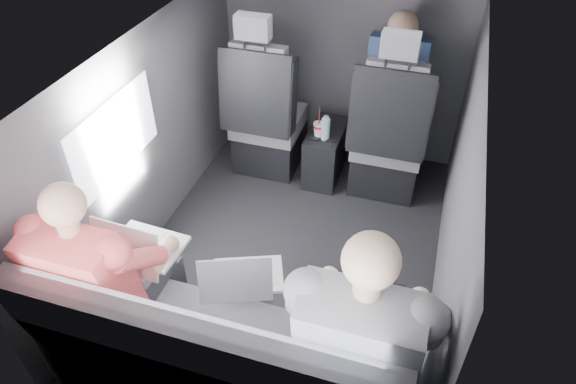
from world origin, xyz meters
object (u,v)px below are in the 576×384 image
(front_seat_left, at_px, (266,123))
(front_seat_right, at_px, (388,143))
(rear_bench, at_px, (222,367))
(passenger_rear_left, at_px, (108,275))
(passenger_front_right, at_px, (395,80))
(laptop_white, at_px, (139,247))
(passenger_rear_right, at_px, (362,337))
(laptop_silver, at_px, (244,277))
(soda_cup, at_px, (319,129))
(center_console, at_px, (325,153))
(laptop_black, at_px, (371,302))
(water_bottle, at_px, (325,129))

(front_seat_left, xyz_separation_m, front_seat_right, (0.90, 0.00, 0.00))
(rear_bench, bearing_deg, passenger_rear_left, 170.56)
(passenger_front_right, bearing_deg, laptop_white, -116.66)
(rear_bench, distance_m, passenger_rear_left, 0.66)
(front_seat_right, height_order, laptop_white, front_seat_right)
(laptop_white, height_order, passenger_rear_right, passenger_rear_right)
(front_seat_left, relative_size, passenger_rear_left, 1.04)
(laptop_white, xyz_separation_m, laptop_silver, (0.55, -0.02, -0.01))
(passenger_rear_left, bearing_deg, rear_bench, -9.44)
(soda_cup, bearing_deg, passenger_rear_right, -70.24)
(front_seat_left, relative_size, passenger_rear_right, 0.98)
(passenger_rear_right, xyz_separation_m, passenger_front_right, (-0.18, 2.07, 0.09))
(soda_cup, xyz_separation_m, passenger_front_right, (0.45, 0.32, 0.29))
(front_seat_left, height_order, laptop_silver, front_seat_left)
(center_console, xyz_separation_m, laptop_black, (0.60, -1.64, 0.43))
(laptop_white, xyz_separation_m, laptop_black, (1.12, 0.01, -0.01))
(center_console, height_order, water_bottle, water_bottle)
(soda_cup, xyz_separation_m, laptop_white, (-0.49, -1.55, 0.18))
(laptop_silver, xyz_separation_m, passenger_front_right, (0.39, 1.89, 0.12))
(front_seat_right, xyz_separation_m, laptop_black, (0.15, -1.60, 0.23))
(front_seat_right, distance_m, passenger_rear_left, 2.09)
(soda_cup, distance_m, passenger_rear_right, 1.87)
(laptop_silver, bearing_deg, laptop_white, 177.57)
(center_console, height_order, passenger_rear_right, passenger_rear_right)
(front_seat_left, distance_m, center_console, 0.49)
(center_console, bearing_deg, laptop_silver, -89.25)
(front_seat_left, xyz_separation_m, laptop_black, (1.05, -1.60, 0.23))
(soda_cup, xyz_separation_m, laptop_black, (0.63, -1.54, 0.17))
(laptop_black, bearing_deg, water_bottle, 110.83)
(passenger_rear_right, bearing_deg, rear_bench, -170.96)
(laptop_silver, distance_m, passenger_rear_right, 0.60)
(passenger_front_right, bearing_deg, passenger_rear_left, -115.58)
(laptop_black, relative_size, passenger_rear_left, 0.26)
(rear_bench, distance_m, soda_cup, 1.85)
(front_seat_left, relative_size, front_seat_right, 1.00)
(laptop_white, distance_m, laptop_black, 1.12)
(laptop_white, distance_m, passenger_rear_left, 0.20)
(center_console, relative_size, laptop_black, 1.50)
(front_seat_left, height_order, laptop_white, front_seat_left)
(front_seat_right, xyz_separation_m, laptop_silver, (-0.43, -1.64, 0.23))
(center_console, xyz_separation_m, water_bottle, (0.02, -0.11, 0.28))
(laptop_silver, distance_m, passenger_rear_left, 0.62)
(front_seat_right, bearing_deg, laptop_white, -121.13)
(laptop_white, relative_size, laptop_silver, 0.94)
(front_seat_left, bearing_deg, laptop_white, -92.62)
(front_seat_right, relative_size, passenger_rear_right, 0.98)
(front_seat_right, distance_m, laptop_white, 1.90)
(front_seat_right, xyz_separation_m, soda_cup, (-0.49, -0.06, 0.06))
(laptop_black, distance_m, passenger_rear_left, 1.19)
(front_seat_right, relative_size, laptop_white, 3.45)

